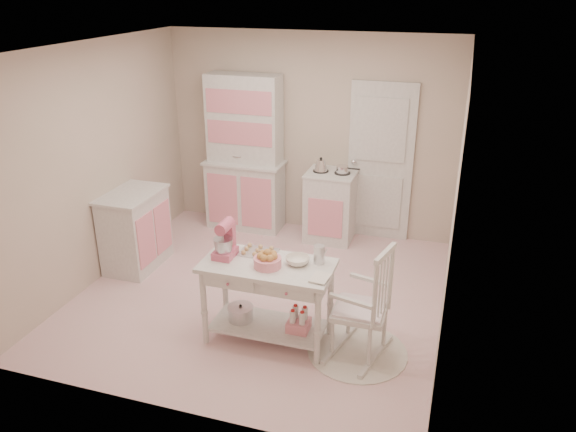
% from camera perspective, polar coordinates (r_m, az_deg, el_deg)
% --- Properties ---
extents(room_shell, '(3.84, 3.84, 2.62)m').
position_cam_1_polar(room_shell, '(5.54, -3.04, 6.95)').
color(room_shell, pink).
rests_on(room_shell, ground).
extents(door, '(0.82, 0.05, 2.04)m').
position_cam_1_polar(door, '(7.25, 9.37, 5.37)').
color(door, white).
rests_on(door, ground).
extents(hutch, '(1.06, 0.50, 2.08)m').
position_cam_1_polar(hutch, '(7.48, -4.47, 6.34)').
color(hutch, white).
rests_on(hutch, ground).
extents(stove, '(0.62, 0.57, 0.92)m').
position_cam_1_polar(stove, '(7.29, 4.33, 1.05)').
color(stove, white).
rests_on(stove, ground).
extents(base_cabinet, '(0.54, 0.84, 0.92)m').
position_cam_1_polar(base_cabinet, '(6.81, -15.24, -1.36)').
color(base_cabinet, white).
rests_on(base_cabinet, ground).
extents(lace_rug, '(0.92, 0.92, 0.01)m').
position_cam_1_polar(lace_rug, '(5.35, 7.06, -13.52)').
color(lace_rug, white).
rests_on(lace_rug, ground).
extents(rocking_chair, '(0.64, 0.82, 1.10)m').
position_cam_1_polar(rocking_chair, '(5.05, 7.35, -8.55)').
color(rocking_chair, white).
rests_on(rocking_chair, ground).
extents(work_table, '(1.20, 0.60, 0.80)m').
position_cam_1_polar(work_table, '(5.28, -2.05, -8.71)').
color(work_table, white).
rests_on(work_table, ground).
extents(stand_mixer, '(0.20, 0.28, 0.34)m').
position_cam_1_polar(stand_mixer, '(5.17, -6.47, -2.43)').
color(stand_mixer, '#D05877').
rests_on(stand_mixer, work_table).
extents(cookie_tray, '(0.34, 0.24, 0.02)m').
position_cam_1_polar(cookie_tray, '(5.28, -3.00, -3.70)').
color(cookie_tray, silver).
rests_on(cookie_tray, work_table).
extents(bread_basket, '(0.25, 0.25, 0.09)m').
position_cam_1_polar(bread_basket, '(5.02, -2.09, -4.71)').
color(bread_basket, pink).
rests_on(bread_basket, work_table).
extents(mixing_bowl, '(0.22, 0.22, 0.07)m').
position_cam_1_polar(mixing_bowl, '(5.07, 0.97, -4.54)').
color(mixing_bowl, white).
rests_on(mixing_bowl, work_table).
extents(metal_pitcher, '(0.10, 0.10, 0.17)m').
position_cam_1_polar(metal_pitcher, '(5.07, 3.18, -3.91)').
color(metal_pitcher, silver).
rests_on(metal_pitcher, work_table).
extents(recipe_book, '(0.17, 0.22, 0.02)m').
position_cam_1_polar(recipe_book, '(4.86, 2.45, -6.15)').
color(recipe_book, white).
rests_on(recipe_book, work_table).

